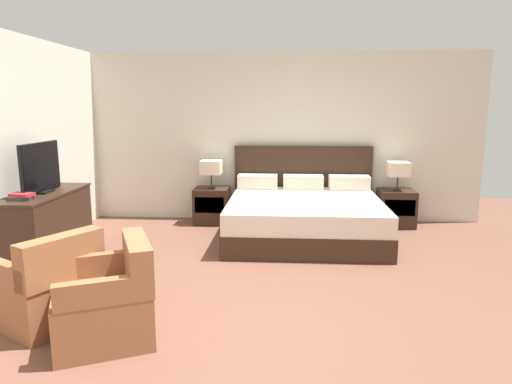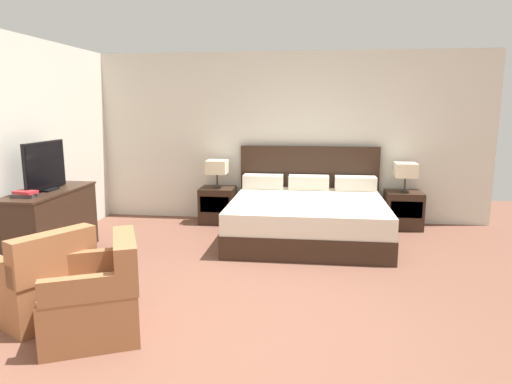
{
  "view_description": "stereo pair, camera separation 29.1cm",
  "coord_description": "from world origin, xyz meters",
  "px_view_note": "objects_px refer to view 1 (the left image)",
  "views": [
    {
      "loc": [
        0.34,
        -3.1,
        1.73
      ],
      "look_at": [
        -0.02,
        2.1,
        0.75
      ],
      "focal_mm": 32.0,
      "sensor_mm": 36.0,
      "label": 1
    },
    {
      "loc": [
        0.63,
        -3.07,
        1.73
      ],
      "look_at": [
        -0.02,
        2.1,
        0.75
      ],
      "focal_mm": 32.0,
      "sensor_mm": 36.0,
      "label": 2
    }
  ],
  "objects_px": {
    "nightstand_right": "(396,208)",
    "armchair_by_window": "(48,288)",
    "tv": "(41,169)",
    "table_lamp_left": "(211,168)",
    "book_red_cover": "(21,198)",
    "armchair_companion": "(108,303)",
    "dresser": "(46,226)",
    "bed": "(304,215)",
    "book_blue_cover": "(22,195)",
    "table_lamp_right": "(398,169)",
    "nightstand_left": "(212,205)"
  },
  "relations": [
    {
      "from": "bed",
      "to": "armchair_by_window",
      "type": "height_order",
      "value": "bed"
    },
    {
      "from": "table_lamp_right",
      "to": "book_red_cover",
      "type": "distance_m",
      "value": 4.86
    },
    {
      "from": "nightstand_right",
      "to": "dresser",
      "type": "height_order",
      "value": "dresser"
    },
    {
      "from": "book_red_cover",
      "to": "table_lamp_left",
      "type": "bearing_deg",
      "value": 54.94
    },
    {
      "from": "book_blue_cover",
      "to": "armchair_by_window",
      "type": "relative_size",
      "value": 0.24
    },
    {
      "from": "dresser",
      "to": "table_lamp_left",
      "type": "bearing_deg",
      "value": 49.38
    },
    {
      "from": "nightstand_right",
      "to": "book_red_cover",
      "type": "relative_size",
      "value": 2.33
    },
    {
      "from": "bed",
      "to": "nightstand_right",
      "type": "bearing_deg",
      "value": 26.38
    },
    {
      "from": "table_lamp_left",
      "to": "armchair_by_window",
      "type": "relative_size",
      "value": 0.44
    },
    {
      "from": "nightstand_right",
      "to": "armchair_by_window",
      "type": "distance_m",
      "value": 4.81
    },
    {
      "from": "nightstand_left",
      "to": "armchair_by_window",
      "type": "distance_m",
      "value": 3.38
    },
    {
      "from": "dresser",
      "to": "armchair_by_window",
      "type": "distance_m",
      "value": 1.65
    },
    {
      "from": "bed",
      "to": "nightstand_right",
      "type": "distance_m",
      "value": 1.52
    },
    {
      "from": "bed",
      "to": "book_red_cover",
      "type": "bearing_deg",
      "value": -151.81
    },
    {
      "from": "nightstand_right",
      "to": "tv",
      "type": "relative_size",
      "value": 0.71
    },
    {
      "from": "dresser",
      "to": "book_red_cover",
      "type": "xyz_separation_m",
      "value": [
        -0.0,
        -0.41,
        0.4
      ]
    },
    {
      "from": "table_lamp_left",
      "to": "armchair_by_window",
      "type": "height_order",
      "value": "table_lamp_left"
    },
    {
      "from": "armchair_by_window",
      "to": "dresser",
      "type": "bearing_deg",
      "value": 118.34
    },
    {
      "from": "book_blue_cover",
      "to": "book_red_cover",
      "type": "bearing_deg",
      "value": 180.0
    },
    {
      "from": "nightstand_right",
      "to": "armchair_companion",
      "type": "bearing_deg",
      "value": -129.75
    },
    {
      "from": "dresser",
      "to": "bed",
      "type": "bearing_deg",
      "value": 21.59
    },
    {
      "from": "table_lamp_right",
      "to": "book_blue_cover",
      "type": "height_order",
      "value": "table_lamp_right"
    },
    {
      "from": "armchair_companion",
      "to": "book_red_cover",
      "type": "bearing_deg",
      "value": 137.47
    },
    {
      "from": "book_red_cover",
      "to": "nightstand_right",
      "type": "bearing_deg",
      "value": 27.63
    },
    {
      "from": "bed",
      "to": "armchair_companion",
      "type": "bearing_deg",
      "value": -118.83
    },
    {
      "from": "bed",
      "to": "nightstand_left",
      "type": "xyz_separation_m",
      "value": [
        -1.36,
        0.68,
        -0.03
      ]
    },
    {
      "from": "nightstand_right",
      "to": "armchair_by_window",
      "type": "relative_size",
      "value": 0.57
    },
    {
      "from": "bed",
      "to": "tv",
      "type": "height_order",
      "value": "tv"
    },
    {
      "from": "nightstand_left",
      "to": "table_lamp_right",
      "type": "xyz_separation_m",
      "value": [
        2.72,
        0.0,
        0.57
      ]
    },
    {
      "from": "table_lamp_right",
      "to": "armchair_by_window",
      "type": "relative_size",
      "value": 0.44
    },
    {
      "from": "tv",
      "to": "book_blue_cover",
      "type": "distance_m",
      "value": 0.45
    },
    {
      "from": "armchair_companion",
      "to": "tv",
      "type": "bearing_deg",
      "value": 129.51
    },
    {
      "from": "nightstand_right",
      "to": "armchair_companion",
      "type": "xyz_separation_m",
      "value": [
        -2.93,
        -3.52,
        0.02
      ]
    },
    {
      "from": "nightstand_right",
      "to": "bed",
      "type": "bearing_deg",
      "value": -153.62
    },
    {
      "from": "table_lamp_left",
      "to": "book_red_cover",
      "type": "distance_m",
      "value": 2.75
    },
    {
      "from": "table_lamp_left",
      "to": "book_blue_cover",
      "type": "height_order",
      "value": "table_lamp_left"
    },
    {
      "from": "nightstand_right",
      "to": "table_lamp_left",
      "type": "bearing_deg",
      "value": 179.97
    },
    {
      "from": "table_lamp_left",
      "to": "book_red_cover",
      "type": "relative_size",
      "value": 1.8
    },
    {
      "from": "armchair_by_window",
      "to": "tv",
      "type": "bearing_deg",
      "value": 118.53
    },
    {
      "from": "table_lamp_left",
      "to": "book_blue_cover",
      "type": "distance_m",
      "value": 2.75
    },
    {
      "from": "nightstand_left",
      "to": "nightstand_right",
      "type": "bearing_deg",
      "value": 0.0
    },
    {
      "from": "table_lamp_left",
      "to": "book_blue_cover",
      "type": "bearing_deg",
      "value": -124.87
    },
    {
      "from": "nightstand_left",
      "to": "dresser",
      "type": "relative_size",
      "value": 0.4
    },
    {
      "from": "tv",
      "to": "armchair_companion",
      "type": "height_order",
      "value": "tv"
    },
    {
      "from": "nightstand_left",
      "to": "armchair_by_window",
      "type": "bearing_deg",
      "value": -103.67
    },
    {
      "from": "bed",
      "to": "book_red_cover",
      "type": "distance_m",
      "value": 3.38
    },
    {
      "from": "nightstand_left",
      "to": "table_lamp_right",
      "type": "distance_m",
      "value": 2.78
    },
    {
      "from": "bed",
      "to": "dresser",
      "type": "xyz_separation_m",
      "value": [
        -2.94,
        -1.16,
        0.11
      ]
    },
    {
      "from": "table_lamp_right",
      "to": "tv",
      "type": "height_order",
      "value": "tv"
    },
    {
      "from": "dresser",
      "to": "armchair_companion",
      "type": "relative_size",
      "value": 1.47
    }
  ]
}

